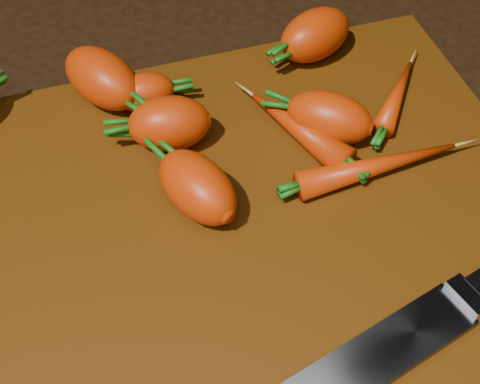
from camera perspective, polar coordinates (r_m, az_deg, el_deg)
name	(u,v)px	position (r m, az deg, el deg)	size (l,w,h in m)	color
ground	(244,228)	(0.55, 0.31, -3.06)	(2.00, 2.00, 0.01)	black
cutting_board	(244,220)	(0.54, 0.32, -2.38)	(0.50, 0.40, 0.01)	#542B07
carrot_1	(169,123)	(0.58, -6.06, 5.83)	(0.07, 0.05, 0.05)	red
carrot_2	(102,78)	(0.63, -11.68, 9.50)	(0.09, 0.05, 0.05)	red
carrot_3	(197,187)	(0.53, -3.66, 0.43)	(0.08, 0.05, 0.05)	red
carrot_4	(315,35)	(0.67, 6.42, 13.18)	(0.08, 0.05, 0.05)	red
carrot_5	(145,92)	(0.62, -8.14, 8.44)	(0.05, 0.04, 0.04)	red
carrot_6	(329,117)	(0.58, 7.64, 6.33)	(0.08, 0.04, 0.04)	red
carrot_7	(397,95)	(0.63, 13.25, 8.09)	(0.10, 0.02, 0.02)	red
carrot_8	(378,166)	(0.57, 11.72, 2.22)	(0.14, 0.03, 0.03)	red
carrot_9	(297,128)	(0.58, 4.92, 5.47)	(0.11, 0.03, 0.03)	red
knife	(369,361)	(0.47, 10.95, -14.01)	(0.34, 0.12, 0.02)	gray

